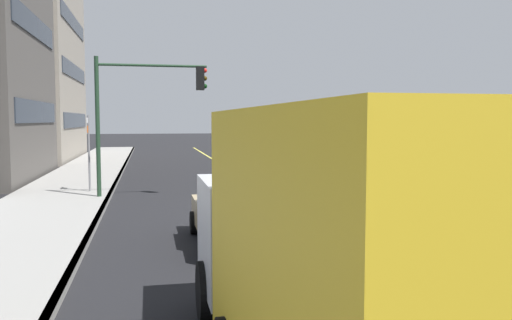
# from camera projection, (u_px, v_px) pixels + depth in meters

# --- Properties ---
(ground) EXTENTS (200.00, 200.00, 0.00)m
(ground) POSITION_uv_depth(u_px,v_px,m) (294.00, 209.00, 17.62)
(ground) COLOR black
(sidewalk_slab) EXTENTS (80.00, 3.86, 0.15)m
(sidewalk_slab) POSITION_uv_depth(u_px,v_px,m) (38.00, 216.00, 15.96)
(sidewalk_slab) COLOR gray
(sidewalk_slab) RESTS_ON ground
(curb_edge) EXTENTS (80.00, 0.16, 0.15)m
(curb_edge) POSITION_uv_depth(u_px,v_px,m) (100.00, 214.00, 16.33)
(curb_edge) COLOR slate
(curb_edge) RESTS_ON ground
(lane_stripe_center) EXTENTS (80.00, 0.16, 0.01)m
(lane_stripe_center) POSITION_uv_depth(u_px,v_px,m) (294.00, 209.00, 17.62)
(lane_stripe_center) COLOR #D8CC4C
(lane_stripe_center) RESTS_ON ground
(car_tan) EXTENTS (3.88, 1.98, 1.42)m
(car_tan) POSITION_uv_depth(u_px,v_px,m) (235.00, 214.00, 12.63)
(car_tan) COLOR tan
(car_tan) RESTS_ON ground
(car_silver) EXTENTS (4.47, 1.95, 1.50)m
(car_silver) POSITION_uv_depth(u_px,v_px,m) (430.00, 197.00, 15.15)
(car_silver) COLOR #A8AAB2
(car_silver) RESTS_ON ground
(truck_yellow) EXTENTS (6.80, 2.43, 3.11)m
(truck_yellow) POSITION_uv_depth(u_px,v_px,m) (343.00, 257.00, 5.23)
(truck_yellow) COLOR silver
(truck_yellow) RESTS_ON ground
(pedestrian_with_backpack) EXTENTS (0.44, 0.45, 1.63)m
(pedestrian_with_backpack) POSITION_uv_depth(u_px,v_px,m) (265.00, 177.00, 18.97)
(pedestrian_with_backpack) COLOR #262D4C
(pedestrian_with_backpack) RESTS_ON ground
(traffic_light_mast) EXTENTS (0.28, 4.18, 5.36)m
(traffic_light_mast) POSITION_uv_depth(u_px,v_px,m) (142.00, 102.00, 19.56)
(traffic_light_mast) COLOR #1E3823
(traffic_light_mast) RESTS_ON ground
(street_sign_post) EXTENTS (0.60, 0.08, 3.20)m
(street_sign_post) POSITION_uv_depth(u_px,v_px,m) (89.00, 149.00, 20.79)
(street_sign_post) COLOR slate
(street_sign_post) RESTS_ON ground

